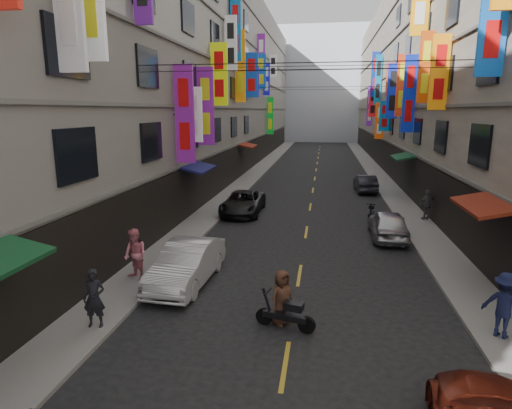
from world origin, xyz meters
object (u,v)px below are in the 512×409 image
(car_right_mid, at_px, (388,224))
(scooter_far_right, at_px, (371,212))
(car_left_mid, at_px, (187,264))
(car_left_far, at_px, (243,203))
(pedestrian_crossing, at_px, (282,297))
(car_right_far, at_px, (365,183))
(pedestrian_lfar, at_px, (135,254))
(pedestrian_lnear, at_px, (94,298))
(pedestrian_rfar, at_px, (427,205))
(pedestrian_rnear, at_px, (505,305))
(scooter_crossing, at_px, (286,315))

(car_right_mid, bearing_deg, scooter_far_right, -82.78)
(car_left_mid, distance_m, car_left_far, 10.92)
(car_left_far, bearing_deg, pedestrian_crossing, -74.80)
(car_right_far, relative_size, pedestrian_lfar, 2.13)
(pedestrian_lnear, bearing_deg, pedestrian_crossing, 3.66)
(pedestrian_rfar, distance_m, pedestrian_crossing, 14.81)
(scooter_far_right, distance_m, pedestrian_crossing, 13.59)
(pedestrian_rnear, xyz_separation_m, pedestrian_crossing, (-6.06, 0.01, -0.21))
(car_left_mid, distance_m, pedestrian_rnear, 10.05)
(car_right_far, height_order, pedestrian_lfar, pedestrian_lfar)
(car_left_far, xyz_separation_m, car_right_far, (8.00, 8.50, -0.02))
(pedestrian_lfar, bearing_deg, pedestrian_crossing, 7.61)
(car_left_far, relative_size, pedestrian_rnear, 2.67)
(pedestrian_rfar, bearing_deg, car_right_far, -96.67)
(pedestrian_lfar, bearing_deg, car_left_far, 110.14)
(pedestrian_lnear, bearing_deg, pedestrian_rfar, 40.14)
(pedestrian_rnear, distance_m, pedestrian_crossing, 6.06)
(scooter_crossing, bearing_deg, scooter_far_right, -1.24)
(pedestrian_rfar, bearing_deg, car_left_mid, 21.96)
(pedestrian_lfar, distance_m, pedestrian_rnear, 11.84)
(pedestrian_lfar, bearing_deg, car_right_far, 92.99)
(car_right_mid, relative_size, pedestrian_rfar, 2.41)
(car_left_far, bearing_deg, pedestrian_lfar, -99.83)
(car_right_mid, distance_m, pedestrian_crossing, 10.35)
(car_right_far, height_order, pedestrian_rnear, pedestrian_rnear)
(scooter_far_right, xyz_separation_m, car_right_mid, (0.43, -3.60, 0.27))
(car_left_mid, distance_m, pedestrian_lnear, 3.98)
(car_left_mid, distance_m, pedestrian_lfar, 1.91)
(car_right_mid, bearing_deg, car_right_far, -89.59)
(car_right_far, bearing_deg, car_right_mid, 86.68)
(pedestrian_lfar, height_order, pedestrian_rfar, pedestrian_lfar)
(scooter_crossing, distance_m, pedestrian_lfar, 6.32)
(car_right_far, bearing_deg, scooter_crossing, 76.10)
(scooter_crossing, bearing_deg, pedestrian_rnear, -72.65)
(pedestrian_crossing, bearing_deg, car_left_mid, 97.95)
(scooter_crossing, height_order, pedestrian_lnear, pedestrian_lnear)
(scooter_far_right, distance_m, pedestrian_lfar, 14.33)
(car_right_mid, height_order, pedestrian_lnear, pedestrian_lnear)
(scooter_crossing, relative_size, car_right_mid, 0.43)
(car_left_mid, bearing_deg, car_right_far, 70.45)
(scooter_crossing, relative_size, pedestrian_lfar, 0.94)
(car_left_mid, height_order, pedestrian_crossing, pedestrian_crossing)
(pedestrian_lfar, bearing_deg, pedestrian_lnear, -54.56)
(scooter_far_right, xyz_separation_m, pedestrian_crossing, (-3.88, -13.02, 0.39))
(car_left_far, height_order, pedestrian_rfar, pedestrian_rfar)
(pedestrian_lnear, height_order, pedestrian_rfar, pedestrian_rfar)
(pedestrian_lnear, bearing_deg, car_left_mid, 57.78)
(scooter_crossing, distance_m, car_left_mid, 4.75)
(scooter_crossing, bearing_deg, pedestrian_lfar, 80.07)
(car_right_mid, height_order, pedestrian_lfar, pedestrian_lfar)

